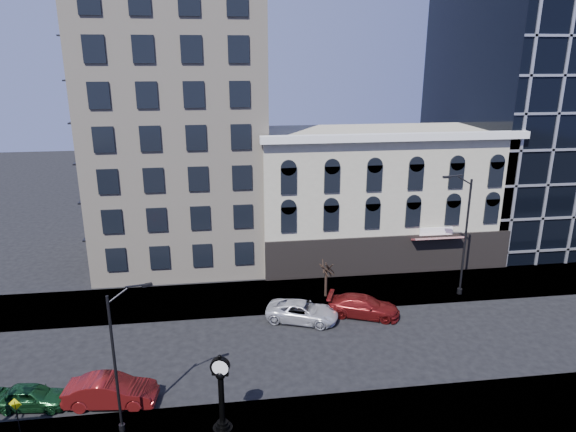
{
  "coord_description": "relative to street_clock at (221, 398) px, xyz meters",
  "views": [
    {
      "loc": [
        -2.57,
        -29.32,
        18.49
      ],
      "look_at": [
        2.0,
        4.0,
        8.0
      ],
      "focal_mm": 32.0,
      "sensor_mm": 36.0,
      "label": 1
    }
  ],
  "objects": [
    {
      "name": "street_clock",
      "position": [
        0.0,
        0.0,
        0.0
      ],
      "size": [
        1.02,
        1.02,
        4.49
      ],
      "rotation": [
        0.0,
        0.0,
        -0.25
      ],
      "color": "black",
      "rests_on": "sidewalk_near"
    },
    {
      "name": "street_lamp_near",
      "position": [
        -4.58,
        1.01,
        4.04
      ],
      "size": [
        1.99,
        0.95,
        8.05
      ],
      "rotation": [
        0.0,
        0.0,
        0.37
      ],
      "color": "black",
      "rests_on": "sidewalk_near"
    },
    {
      "name": "street_lamp_far",
      "position": [
        18.51,
        13.58,
        5.56
      ],
      "size": [
        2.6,
        0.61,
        10.06
      ],
      "rotation": [
        0.0,
        0.0,
        3.02
      ],
      "color": "black",
      "rests_on": "sidewalk_far"
    },
    {
      "name": "ground",
      "position": [
        2.91,
        7.28,
        -2.15
      ],
      "size": [
        160.0,
        160.0,
        0.0
      ],
      "primitive_type": "plane",
      "color": "black",
      "rests_on": "ground"
    },
    {
      "name": "car_far_b",
      "position": [
        10.56,
        11.19,
        -1.38
      ],
      "size": [
        5.75,
        3.94,
        1.55
      ],
      "primitive_type": "imported",
      "rotation": [
        0.0,
        0.0,
        1.2
      ],
      "color": "maroon",
      "rests_on": "ground"
    },
    {
      "name": "glass_office",
      "position": [
        34.91,
        28.18,
        11.85
      ],
      "size": [
        20.0,
        20.15,
        28.0
      ],
      "color": "black",
      "rests_on": "ground"
    },
    {
      "name": "bare_tree_far",
      "position": [
        8.41,
        14.57,
        0.8
      ],
      "size": [
        2.19,
        2.19,
        3.76
      ],
      "color": "black",
      "rests_on": "sidewalk_far"
    },
    {
      "name": "car_near_a",
      "position": [
        -10.36,
        3.52,
        -1.48
      ],
      "size": [
        4.12,
        2.05,
        1.35
      ],
      "primitive_type": "imported",
      "rotation": [
        0.0,
        0.0,
        1.45
      ],
      "color": "#143F1E",
      "rests_on": "ground"
    },
    {
      "name": "car_near_b",
      "position": [
        -6.07,
        3.2,
        -1.33
      ],
      "size": [
        5.13,
        2.26,
        1.64
      ],
      "primitive_type": "imported",
      "rotation": [
        0.0,
        0.0,
        1.46
      ],
      "color": "maroon",
      "rests_on": "ground"
    },
    {
      "name": "cream_tower",
      "position": [
        -3.2,
        26.16,
        17.17
      ],
      "size": [
        15.9,
        15.4,
        42.5
      ],
      "color": "#BAAC96",
      "rests_on": "ground"
    },
    {
      "name": "sidewalk_far",
      "position": [
        2.91,
        15.28,
        -2.09
      ],
      "size": [
        160.0,
        6.0,
        0.12
      ],
      "primitive_type": "cube",
      "color": "gray",
      "rests_on": "ground"
    },
    {
      "name": "car_far_a",
      "position": [
        5.94,
        11.05,
        -1.43
      ],
      "size": [
        5.74,
        4.09,
        1.45
      ],
      "primitive_type": "imported",
      "rotation": [
        0.0,
        0.0,
        1.21
      ],
      "color": "silver",
      "rests_on": "ground"
    },
    {
      "name": "warning_sign",
      "position": [
        -10.24,
        1.28,
        -0.59
      ],
      "size": [
        0.67,
        0.2,
        2.09
      ],
      "rotation": [
        0.0,
        0.0,
        -0.25
      ],
      "color": "black",
      "rests_on": "sidewalk_near"
    },
    {
      "name": "victorian_row",
      "position": [
        14.92,
        23.17,
        3.84
      ],
      "size": [
        22.6,
        11.19,
        12.5
      ],
      "color": "#BAB399",
      "rests_on": "ground"
    }
  ]
}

